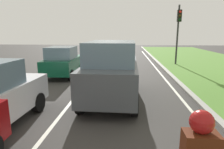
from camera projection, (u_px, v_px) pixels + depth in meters
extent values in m
plane|color=#383533|center=(104.00, 75.00, 12.08)|extent=(60.00, 60.00, 0.00)
cube|color=silver|center=(92.00, 75.00, 12.13)|extent=(0.12, 32.00, 0.01)
cube|color=silver|center=(163.00, 76.00, 11.83)|extent=(0.12, 32.00, 0.01)
cube|color=#9E9B93|center=(171.00, 76.00, 11.78)|extent=(0.24, 48.00, 0.12)
cube|color=#474C51|center=(112.00, 76.00, 7.64)|extent=(2.01, 4.54, 1.10)
cube|color=slate|center=(111.00, 52.00, 7.30)|extent=(1.76, 2.74, 0.80)
cylinder|color=black|center=(97.00, 80.00, 9.33)|extent=(0.24, 0.76, 0.76)
cylinder|color=black|center=(134.00, 81.00, 9.17)|extent=(0.24, 0.76, 0.76)
cylinder|color=black|center=(80.00, 102.00, 6.35)|extent=(0.24, 0.76, 0.76)
cylinder|color=black|center=(135.00, 104.00, 6.19)|extent=(0.24, 0.76, 0.76)
cylinder|color=black|center=(38.00, 102.00, 6.53)|extent=(0.24, 0.65, 0.64)
cube|color=#0C472D|center=(63.00, 64.00, 11.93)|extent=(1.73, 3.74, 0.80)
cube|color=slate|center=(62.00, 53.00, 11.53)|extent=(1.53, 1.94, 0.68)
cylinder|color=black|center=(58.00, 67.00, 13.28)|extent=(0.24, 0.61, 0.60)
cylinder|color=black|center=(80.00, 67.00, 13.21)|extent=(0.24, 0.61, 0.60)
cylinder|color=black|center=(44.00, 75.00, 10.82)|extent=(0.24, 0.61, 0.60)
cylinder|color=black|center=(71.00, 75.00, 10.75)|extent=(0.24, 0.61, 0.60)
sphere|color=maroon|center=(202.00, 122.00, 2.24)|extent=(0.28, 0.28, 0.28)
cylinder|color=#2D2D2D|center=(177.00, 36.00, 15.65)|extent=(0.14, 0.14, 4.70)
cube|color=black|center=(179.00, 16.00, 15.14)|extent=(0.32, 0.24, 0.90)
sphere|color=red|center=(180.00, 12.00, 14.95)|extent=(0.20, 0.20, 0.20)
sphere|color=#382B0C|center=(180.00, 16.00, 15.01)|extent=(0.20, 0.20, 0.20)
sphere|color=black|center=(180.00, 19.00, 15.07)|extent=(0.20, 0.20, 0.20)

